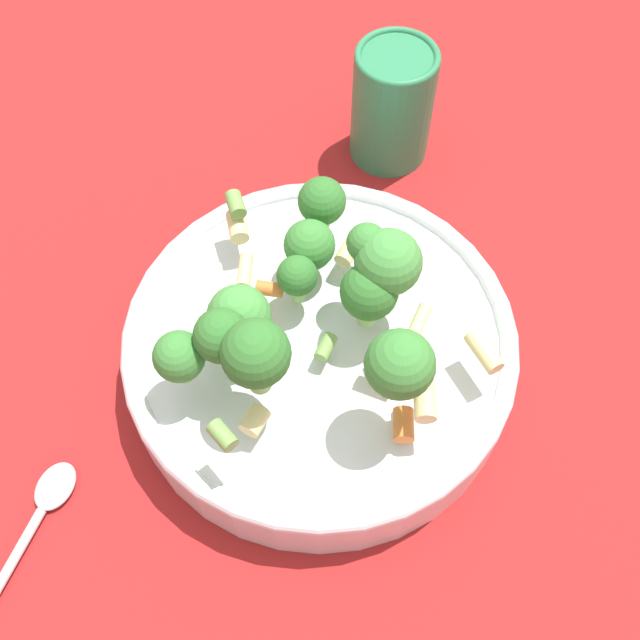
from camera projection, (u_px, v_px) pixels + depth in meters
ground_plane at (320, 366)px, 0.58m from camera, size 3.00×3.00×0.00m
bowl at (320, 348)px, 0.55m from camera, size 0.28×0.28×0.05m
pasta_salad at (313, 303)px, 0.49m from camera, size 0.20×0.23×0.09m
cup at (392, 104)px, 0.64m from camera, size 0.07×0.07×0.11m
spoon at (28, 534)px, 0.51m from camera, size 0.16×0.09×0.01m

